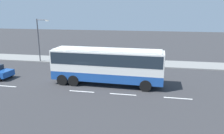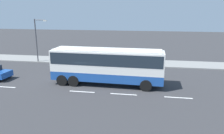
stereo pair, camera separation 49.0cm
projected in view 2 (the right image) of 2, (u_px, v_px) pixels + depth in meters
name	position (u px, v px, depth m)	size (l,w,h in m)	color
ground_plane	(90.00, 83.00, 22.49)	(120.00, 120.00, 0.00)	#333335
sidewalk_curb	(107.00, 62.00, 31.69)	(80.00, 4.00, 0.15)	gray
lane_centreline	(35.00, 89.00, 20.93)	(30.41, 0.16, 0.01)	white
coach_bus	(107.00, 63.00, 21.61)	(11.20, 2.89, 3.64)	#1E4C9E
pedestrian_near_curb	(121.00, 55.00, 31.23)	(0.32, 0.32, 1.64)	brown
street_lamp	(37.00, 37.00, 30.63)	(1.89, 0.24, 6.05)	#47474C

